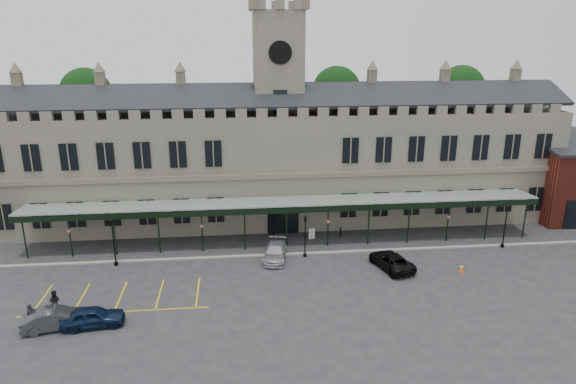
{
  "coord_description": "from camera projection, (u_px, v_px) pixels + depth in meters",
  "views": [
    {
      "loc": [
        -4.59,
        -38.3,
        19.92
      ],
      "look_at": [
        0.0,
        6.0,
        6.0
      ],
      "focal_mm": 32.0,
      "sensor_mm": 36.0,
      "label": 1
    }
  ],
  "objects": [
    {
      "name": "person_b",
      "position": [
        54.0,
        301.0,
        37.89
      ],
      "size": [
        0.91,
        0.73,
        1.79
      ],
      "primitive_type": "imported",
      "rotation": [
        0.0,
        0.0,
        3.08
      ],
      "color": "black",
      "rests_on": "ground"
    },
    {
      "name": "bollard_left",
      "position": [
        274.0,
        237.0,
        51.15
      ],
      "size": [
        0.15,
        0.15,
        0.83
      ],
      "primitive_type": "cylinder",
      "color": "black",
      "rests_on": "ground"
    },
    {
      "name": "car_left_a",
      "position": [
        93.0,
        317.0,
        36.11
      ],
      "size": [
        4.52,
        2.26,
        1.48
      ],
      "primitive_type": "imported",
      "rotation": [
        0.0,
        0.0,
        1.69
      ],
      "color": "#0B1832",
      "rests_on": "ground"
    },
    {
      "name": "traffic_cone",
      "position": [
        462.0,
        268.0,
        44.47
      ],
      "size": [
        0.44,
        0.44,
        0.7
      ],
      "rotation": [
        0.0,
        0.0,
        -0.18
      ],
      "color": "#EC5907",
      "rests_on": "ground"
    },
    {
      "name": "parking_markings",
      "position": [
        119.0,
        299.0,
        39.95
      ],
      "size": [
        16.0,
        6.0,
        0.01
      ],
      "primitive_type": null,
      "color": "gold",
      "rests_on": "ground"
    },
    {
      "name": "lamp_post_left",
      "position": [
        113.0,
        237.0,
        44.99
      ],
      "size": [
        0.44,
        0.44,
        4.62
      ],
      "color": "black",
      "rests_on": "ground"
    },
    {
      "name": "clock_tower",
      "position": [
        278.0,
        100.0,
        54.03
      ],
      "size": [
        5.6,
        5.6,
        24.8
      ],
      "color": "#625E52",
      "rests_on": "ground"
    },
    {
      "name": "bollard_right",
      "position": [
        341.0,
        232.0,
        52.24
      ],
      "size": [
        0.17,
        0.17,
        0.93
      ],
      "primitive_type": "cylinder",
      "color": "black",
      "rests_on": "ground"
    },
    {
      "name": "tree_behind_right",
      "position": [
        461.0,
        91.0,
        65.03
      ],
      "size": [
        6.0,
        6.0,
        16.0
      ],
      "color": "#332314",
      "rests_on": "ground"
    },
    {
      "name": "car_taxi",
      "position": [
        275.0,
        252.0,
        46.92
      ],
      "size": [
        2.77,
        5.02,
        1.38
      ],
      "primitive_type": "imported",
      "rotation": [
        0.0,
        0.0,
        -0.19
      ],
      "color": "#A0A3A8",
      "rests_on": "ground"
    },
    {
      "name": "station_building",
      "position": [
        279.0,
        161.0,
        55.93
      ],
      "size": [
        60.0,
        10.36,
        17.3
      ],
      "color": "#625E52",
      "rests_on": "ground"
    },
    {
      "name": "lamp_post_right",
      "position": [
        506.0,
        221.0,
        48.86
      ],
      "size": [
        0.43,
        0.43,
        4.54
      ],
      "color": "black",
      "rests_on": "ground"
    },
    {
      "name": "car_left_b",
      "position": [
        56.0,
        319.0,
        35.88
      ],
      "size": [
        4.81,
        2.6,
        1.5
      ],
      "primitive_type": "imported",
      "rotation": [
        0.0,
        0.0,
        1.8
      ],
      "color": "#323438",
      "rests_on": "ground"
    },
    {
      "name": "ground",
      "position": [
        295.0,
        282.0,
        42.75
      ],
      "size": [
        140.0,
        140.0,
        0.0
      ],
      "primitive_type": "plane",
      "color": "#2A2A2C"
    },
    {
      "name": "sign_board",
      "position": [
        312.0,
        234.0,
        51.5
      ],
      "size": [
        0.65,
        0.21,
        1.13
      ],
      "rotation": [
        0.0,
        0.0,
        0.26
      ],
      "color": "black",
      "rests_on": "ground"
    },
    {
      "name": "car_van",
      "position": [
        391.0,
        261.0,
        45.07
      ],
      "size": [
        3.6,
        5.42,
        1.38
      ],
      "primitive_type": "imported",
      "rotation": [
        0.0,
        0.0,
        3.43
      ],
      "color": "black",
      "rests_on": "ground"
    },
    {
      "name": "person_a",
      "position": [
        31.0,
        316.0,
        35.83
      ],
      "size": [
        0.8,
        0.78,
        1.85
      ],
      "primitive_type": "imported",
      "rotation": [
        0.0,
        0.0,
        0.71
      ],
      "color": "black",
      "rests_on": "ground"
    },
    {
      "name": "tree_behind_mid",
      "position": [
        336.0,
        92.0,
        63.45
      ],
      "size": [
        6.0,
        6.0,
        16.0
      ],
      "color": "#332314",
      "rests_on": "ground"
    },
    {
      "name": "lamp_post_mid",
      "position": [
        305.0,
        232.0,
        46.88
      ],
      "size": [
        0.39,
        0.39,
        4.14
      ],
      "color": "black",
      "rests_on": "ground"
    },
    {
      "name": "canopy",
      "position": [
        286.0,
        223.0,
        49.12
      ],
      "size": [
        50.0,
        4.1,
        4.3
      ],
      "color": "#8C9E93",
      "rests_on": "ground"
    },
    {
      "name": "tree_behind_left",
      "position": [
        86.0,
        95.0,
        60.5
      ],
      "size": [
        6.0,
        6.0,
        16.0
      ],
      "color": "#332314",
      "rests_on": "ground"
    },
    {
      "name": "kerb",
      "position": [
        289.0,
        254.0,
        47.96
      ],
      "size": [
        60.0,
        0.4,
        0.12
      ],
      "primitive_type": "cube",
      "color": "gray",
      "rests_on": "ground"
    }
  ]
}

